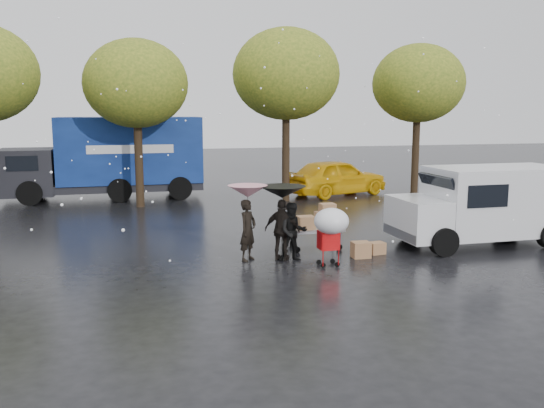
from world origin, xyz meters
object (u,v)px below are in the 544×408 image
object	(u,v)px
white_van	(484,204)
vendor_cart	(318,223)
person_pink	(248,230)
yellow_taxi	(336,177)
blue_truck	(110,158)
person_black	(282,230)
shopping_cart	(331,224)

from	to	relation	value
white_van	vendor_cart	bearing A→B (deg)	171.59
person_pink	yellow_taxi	size ratio (longest dim) A/B	0.32
blue_truck	yellow_taxi	xyz separation A→B (m)	(9.76, -1.58, -0.93)
person_black	yellow_taxi	world-z (taller)	yellow_taxi
vendor_cart	yellow_taxi	size ratio (longest dim) A/B	0.31
vendor_cart	person_pink	bearing A→B (deg)	-160.71
person_black	white_van	world-z (taller)	white_van
person_pink	yellow_taxi	world-z (taller)	yellow_taxi
shopping_cart	vendor_cart	bearing A→B (deg)	79.77
yellow_taxi	person_pink	bearing A→B (deg)	130.03
shopping_cart	yellow_taxi	distance (m)	12.24
vendor_cart	white_van	world-z (taller)	white_van
person_black	vendor_cart	size ratio (longest dim) A/B	1.03
person_pink	person_black	xyz separation A→B (m)	(0.84, -0.20, 0.00)
vendor_cart	blue_truck	xyz separation A→B (m)	(-5.60, 11.04, 1.03)
person_black	blue_truck	size ratio (longest dim) A/B	0.19
shopping_cart	person_black	bearing A→B (deg)	133.77
person_pink	blue_truck	distance (m)	12.32
blue_truck	person_pink	bearing A→B (deg)	-73.61
shopping_cart	white_van	bearing A→B (deg)	13.63
person_pink	vendor_cart	world-z (taller)	person_pink
person_pink	white_van	world-z (taller)	white_van
shopping_cart	white_van	size ratio (longest dim) A/B	0.30
person_pink	blue_truck	xyz separation A→B (m)	(-3.47, 11.79, 0.98)
person_black	yellow_taxi	bearing A→B (deg)	-85.29
white_van	yellow_taxi	size ratio (longest dim) A/B	1.02
vendor_cart	blue_truck	size ratio (longest dim) A/B	0.18
person_black	vendor_cart	bearing A→B (deg)	-111.35
shopping_cart	white_van	world-z (taller)	white_van
person_black	yellow_taxi	distance (m)	11.74
person_pink	shopping_cart	xyz separation A→B (m)	(1.78, -1.18, 0.29)
person_black	shopping_cart	distance (m)	1.39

